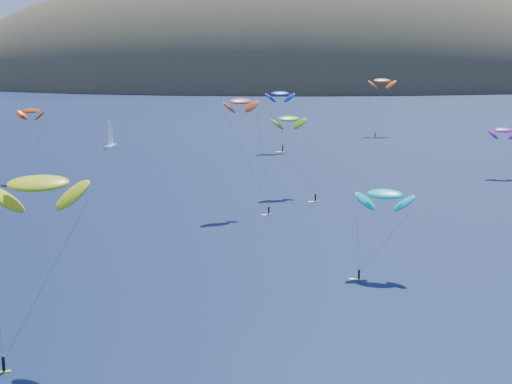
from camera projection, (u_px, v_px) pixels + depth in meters
The scene contains 10 objects.
island at pixel (314, 95), 598.57m from camera, with size 730.00×300.00×210.00m.
sailboat at pixel (111, 145), 234.78m from camera, with size 8.59×7.38×10.48m.
kitesurfer_1 at pixel (31, 111), 178.48m from camera, with size 8.14×8.24×19.46m.
kitesurfer_2 at pixel (38, 183), 78.48m from camera, with size 11.26×10.73×22.23m.
kitesurfer_3 at pixel (289, 119), 162.68m from camera, with size 10.81×13.55×19.40m.
kitesurfer_4 at pixel (280, 94), 226.05m from camera, with size 9.81×7.66×20.64m.
kitesurfer_5 at pixel (385, 194), 107.42m from camera, with size 9.34×7.90×14.37m.
kitesurfer_6 at pixel (504, 130), 183.70m from camera, with size 10.30×10.46×14.21m.
kitesurfer_9 at pixel (241, 101), 145.00m from camera, with size 10.68×8.81×24.72m.
kitesurfer_11 at pixel (382, 81), 264.60m from camera, with size 10.50×14.73×22.73m.
Camera 1 is at (-2.32, -40.60, 34.86)m, focal length 50.00 mm.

